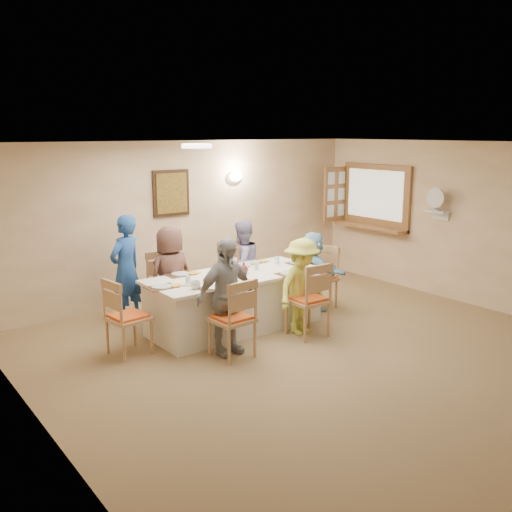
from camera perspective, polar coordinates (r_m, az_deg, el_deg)
ground at (r=6.86m, az=8.52°, el=-10.42°), size 7.00×7.00×0.00m
room_walls at (r=6.43m, az=8.95°, el=2.13°), size 7.00×7.00×7.00m
wall_picture at (r=8.99m, az=-8.47°, el=6.24°), size 0.62×0.05×0.72m
wall_sconce at (r=9.58m, az=-2.06°, el=7.93°), size 0.26×0.09×0.18m
ceiling_light at (r=6.89m, az=-5.94°, el=10.89°), size 0.36×0.36×0.05m
serving_hatch at (r=10.38m, az=11.91°, el=5.80°), size 0.06×1.50×1.15m
hatch_sill at (r=10.36m, az=11.34°, el=2.88°), size 0.30×1.50×0.05m
shutter_door at (r=10.71m, az=7.92°, el=6.15°), size 0.55×0.04×1.00m
fan_shelf at (r=9.50m, az=17.68°, el=4.29°), size 0.22×0.36×0.03m
desk_fan at (r=9.45m, az=17.63°, el=5.17°), size 0.30×0.30×0.28m
dining_table at (r=7.77m, az=-2.11°, el=-4.56°), size 2.42×1.02×0.76m
chair_back_left at (r=8.09m, az=-8.86°, el=-3.13°), size 0.51×0.51×0.99m
chair_back_right at (r=8.70m, az=-1.87°, el=-1.88°), size 0.49×0.49×1.00m
chair_front_left at (r=6.78m, az=-2.43°, el=-6.15°), size 0.49×0.49×0.97m
chair_front_right at (r=7.49m, az=5.18°, el=-4.27°), size 0.50×0.50×1.00m
chair_left_end at (r=7.01m, az=-12.63°, el=-5.88°), size 0.51×0.51×0.96m
chair_right_end at (r=8.68m, az=6.33°, el=-2.15°), size 0.49×0.49×0.95m
diner_back_left at (r=7.94m, az=-8.50°, el=-1.96°), size 0.78×0.60×1.39m
diner_back_right at (r=8.56m, az=-1.42°, el=-0.91°), size 0.78×0.67×1.35m
diner_front_left at (r=6.81m, az=-3.02°, el=-4.08°), size 0.89×0.48×1.43m
diner_front_right at (r=7.53m, az=4.60°, el=-3.05°), size 1.02×0.80×1.28m
diner_right_end at (r=8.57m, az=5.71°, el=-1.49°), size 1.12×0.38×1.19m
caregiver at (r=8.15m, az=-12.87°, el=-1.28°), size 0.83×0.78×1.52m
placemat_fl at (r=7.00m, az=-4.21°, el=-3.21°), size 0.37×0.28×0.01m
plate_fl at (r=7.00m, az=-4.21°, el=-3.13°), size 0.23×0.23×0.01m
napkin_fl at (r=7.06m, az=-2.76°, el=-3.01°), size 0.13×0.13×0.01m
placemat_fr at (r=7.69m, az=3.33°, el=-1.77°), size 0.34×0.25×0.01m
plate_fr at (r=7.69m, az=3.33°, el=-1.70°), size 0.25×0.25×0.02m
napkin_fr at (r=7.77m, az=4.59°, el=-1.60°), size 0.15×0.15×0.01m
placemat_bl at (r=7.70m, az=-7.59°, el=-1.84°), size 0.38×0.28×0.01m
plate_bl at (r=7.70m, az=-7.59°, el=-1.77°), size 0.23×0.23×0.01m
napkin_bl at (r=7.75m, az=-6.25°, el=-1.68°), size 0.14×0.14×0.01m
placemat_br at (r=8.33m, az=-0.39°, el=-0.64°), size 0.35×0.26×0.01m
plate_br at (r=8.33m, az=-0.39°, el=-0.58°), size 0.24×0.24×0.01m
napkin_br at (r=8.40m, az=0.80°, el=-0.49°), size 0.14×0.14×0.01m
placemat_le at (r=7.12m, az=-9.44°, el=-3.10°), size 0.37×0.27×0.01m
plate_le at (r=7.11m, az=-9.44°, el=-3.02°), size 0.25×0.25×0.02m
napkin_le at (r=7.15m, az=-7.98°, el=-2.91°), size 0.13×0.13×0.01m
placemat_re at (r=8.33m, az=4.21°, el=-0.68°), size 0.34×0.25×0.01m
plate_re at (r=8.33m, az=4.21°, el=-0.61°), size 0.24×0.24×0.02m
napkin_re at (r=8.41m, az=5.36°, el=-0.53°), size 0.13×0.13×0.01m
teacup_a at (r=6.98m, az=-6.08°, el=-2.91°), size 0.19×0.19×0.10m
teacup_b at (r=8.28m, az=-2.16°, el=-0.48°), size 0.10×0.10×0.08m
bowl_a at (r=7.35m, az=-2.48°, el=-2.27°), size 0.21×0.21×0.05m
bowl_b at (r=8.05m, az=-1.27°, el=-0.93°), size 0.22×0.22×0.06m
condiment_ketchup at (r=7.67m, az=-2.51°, el=-0.89°), size 0.12×0.12×0.25m
condiment_brown at (r=7.72m, az=-1.85°, el=-1.04°), size 0.12×0.12×0.18m
condiment_malt at (r=7.69m, az=-1.24°, el=-1.20°), size 0.21×0.21×0.15m
drinking_glass at (r=7.61m, az=-3.28°, el=-1.52°), size 0.07×0.07×0.10m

